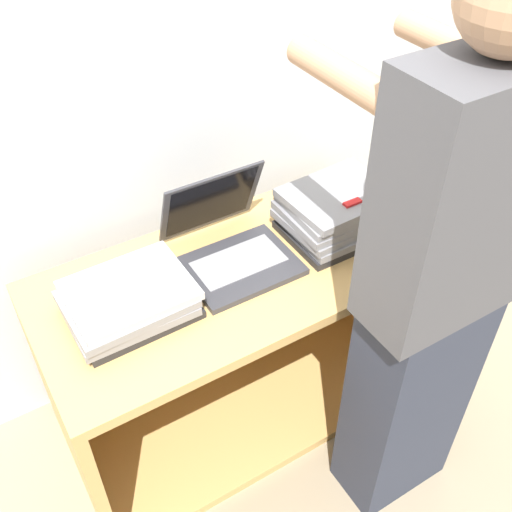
% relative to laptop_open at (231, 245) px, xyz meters
% --- Properties ---
extents(ground_plane, '(12.00, 12.00, 0.00)m').
position_rel_laptop_open_xyz_m(ground_plane, '(0.00, -0.36, -0.75)').
color(ground_plane, gray).
extents(wall_back, '(8.00, 0.05, 2.40)m').
position_rel_laptop_open_xyz_m(wall_back, '(0.00, 0.35, 0.45)').
color(wall_back, silver).
rests_on(wall_back, ground_plane).
extents(cart, '(1.27, 0.61, 0.70)m').
position_rel_laptop_open_xyz_m(cart, '(0.00, 0.01, -0.40)').
color(cart, tan).
rests_on(cart, ground_plane).
extents(laptop_open, '(0.33, 0.36, 0.26)m').
position_rel_laptop_open_xyz_m(laptop_open, '(0.00, 0.00, 0.00)').
color(laptop_open, '#333338').
rests_on(laptop_open, cart).
extents(laptop_stack_left, '(0.35, 0.27, 0.10)m').
position_rel_laptop_open_xyz_m(laptop_stack_left, '(-0.36, -0.06, -0.00)').
color(laptop_stack_left, '#232326').
rests_on(laptop_stack_left, cart).
extents(laptop_stack_right, '(0.35, 0.28, 0.15)m').
position_rel_laptop_open_xyz_m(laptop_stack_right, '(0.36, -0.06, 0.02)').
color(laptop_stack_right, '#232326').
rests_on(laptop_stack_right, cart).
extents(person, '(0.40, 0.53, 1.71)m').
position_rel_laptop_open_xyz_m(person, '(0.28, -0.55, 0.12)').
color(person, '#2D3342').
rests_on(person, ground_plane).
extents(inventory_tag, '(0.06, 0.02, 0.01)m').
position_rel_laptop_open_xyz_m(inventory_tag, '(0.36, -0.13, 0.10)').
color(inventory_tag, red).
rests_on(inventory_tag, laptop_stack_right).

